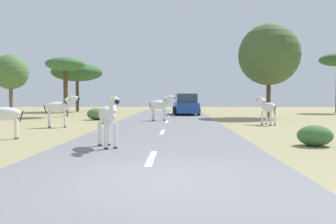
# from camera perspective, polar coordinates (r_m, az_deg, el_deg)

# --- Properties ---
(ground_plane) EXTENTS (90.00, 90.00, 0.00)m
(ground_plane) POSITION_cam_1_polar(r_m,az_deg,el_deg) (6.21, -1.47, -11.62)
(ground_plane) COLOR #998E60
(road) EXTENTS (6.00, 64.00, 0.05)m
(road) POSITION_cam_1_polar(r_m,az_deg,el_deg) (6.22, -4.28, -11.35)
(road) COLOR slate
(road) RESTS_ON ground_plane
(lane_markings) EXTENTS (0.16, 56.00, 0.01)m
(lane_markings) POSITION_cam_1_polar(r_m,az_deg,el_deg) (5.26, -5.42, -13.66)
(lane_markings) COLOR silver
(lane_markings) RESTS_ON road
(zebra_0) EXTENTS (0.99, 1.51, 1.54)m
(zebra_0) POSITION_cam_1_polar(r_m,az_deg,el_deg) (9.90, -10.09, -0.66)
(zebra_0) COLOR silver
(zebra_0) RESTS_ON road
(zebra_1) EXTENTS (1.66, 0.88, 1.63)m
(zebra_1) POSITION_cam_1_polar(r_m,az_deg,el_deg) (20.98, -1.30, 1.21)
(zebra_1) COLOR silver
(zebra_1) RESTS_ON road
(zebra_2) EXTENTS (0.88, 1.59, 1.58)m
(zebra_2) POSITION_cam_1_polar(r_m,az_deg,el_deg) (19.08, 16.46, 0.72)
(zebra_2) COLOR silver
(zebra_2) RESTS_ON ground_plane
(zebra_3) EXTENTS (1.71, 0.75, 1.65)m
(zebra_3) POSITION_cam_1_polar(r_m,az_deg,el_deg) (17.64, -17.91, 0.70)
(zebra_3) COLOR silver
(zebra_3) RESTS_ON ground_plane
(zebra_4) EXTENTS (1.55, 0.70, 1.49)m
(zebra_4) POSITION_cam_1_polar(r_m,az_deg,el_deg) (13.47, -26.06, -0.38)
(zebra_4) COLOR silver
(zebra_4) RESTS_ON ground_plane
(car_0) EXTENTS (2.23, 4.44, 1.74)m
(car_0) POSITION_cam_1_polar(r_m,az_deg,el_deg) (28.14, 3.05, 1.19)
(car_0) COLOR #1E479E
(car_0) RESTS_ON road
(tree_1) EXTENTS (4.50, 4.50, 6.88)m
(tree_1) POSITION_cam_1_polar(r_m,az_deg,el_deg) (26.28, 16.69, 9.23)
(tree_1) COLOR #4C3823
(tree_1) RESTS_ON ground_plane
(tree_2) EXTENTS (2.97, 2.97, 5.13)m
(tree_2) POSITION_cam_1_polar(r_m,az_deg,el_deg) (31.87, -25.07, 6.11)
(tree_2) COLOR brown
(tree_2) RESTS_ON ground_plane
(tree_4) EXTENTS (5.18, 5.18, 4.95)m
(tree_4) POSITION_cam_1_polar(r_m,az_deg,el_deg) (36.27, -15.10, 6.44)
(tree_4) COLOR #4C3823
(tree_4) RESTS_ON ground_plane
(tree_7) EXTENTS (2.97, 2.97, 4.56)m
(tree_7) POSITION_cam_1_polar(r_m,az_deg,el_deg) (27.24, -16.96, 7.55)
(tree_7) COLOR #4C3823
(tree_7) RESTS_ON ground_plane
(bush_0) EXTENTS (1.29, 1.16, 0.78)m
(bush_0) POSITION_cam_1_polar(r_m,az_deg,el_deg) (22.87, -11.93, -0.33)
(bush_0) COLOR #4C7038
(bush_0) RESTS_ON ground_plane
(bush_1) EXTENTS (1.07, 0.96, 0.64)m
(bush_1) POSITION_cam_1_polar(r_m,az_deg,el_deg) (11.42, 23.56, -3.68)
(bush_1) COLOR #386633
(bush_1) RESTS_ON ground_plane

